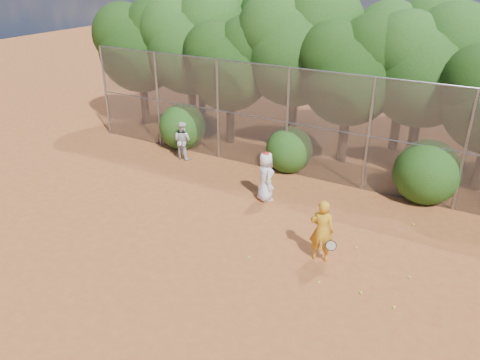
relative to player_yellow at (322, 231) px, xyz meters
The scene contains 24 objects.
ground 2.69m from the player_yellow, 151.24° to the right, with size 80.00×80.00×0.00m, color brown.
fence_back 5.45m from the player_yellow, 116.12° to the left, with size 20.05×0.09×4.03m.
tree_0 13.85m from the player_yellow, 149.70° to the left, with size 4.38×3.81×6.00m.
tree_1 12.18m from the player_yellow, 141.39° to the left, with size 4.64×4.03×6.35m.
tree_2 9.77m from the player_yellow, 135.26° to the left, with size 3.99×3.47×5.47m.
tree_3 9.36m from the player_yellow, 118.63° to the left, with size 4.89×4.26×6.70m.
tree_4 7.76m from the player_yellow, 103.39° to the left, with size 4.19×3.64×5.73m.
tree_5 8.47m from the player_yellow, 83.92° to the left, with size 4.51×3.92×6.17m.
tree_9 14.41m from the player_yellow, 136.57° to the left, with size 4.83×4.20×6.62m.
tree_10 11.71m from the player_yellow, 117.70° to the left, with size 5.15×4.48×7.06m.
tree_11 9.97m from the player_yellow, 91.00° to the left, with size 4.64×4.03×6.35m.
bush_0 9.67m from the player_yellow, 148.30° to the left, with size 2.00×2.00×2.00m, color #1A4110.
bush_1 6.02m from the player_yellow, 122.41° to the left, with size 1.80×1.80×1.80m, color #1A4110.
bush_2 5.38m from the player_yellow, 70.73° to the left, with size 2.20×2.20×2.20m, color #1A4110.
player_yellow is the anchor object (origin of this frame).
player_teen 3.73m from the player_yellow, 140.31° to the left, with size 0.98×0.97×1.74m.
player_white 8.42m from the player_yellow, 151.93° to the left, with size 0.85×0.72×1.57m.
ball_0 1.89m from the player_yellow, 32.75° to the right, with size 0.07×0.07×0.07m, color #B6DB27.
ball_1 2.49m from the player_yellow, ahead, with size 0.07×0.07×0.07m, color #B6DB27.
ball_2 1.39m from the player_yellow, 69.65° to the right, with size 0.07×0.07×0.07m, color #B6DB27.
ball_3 2.62m from the player_yellow, 24.84° to the right, with size 0.07×0.07×0.07m, color #B6DB27.
ball_4 2.11m from the player_yellow, 150.13° to the right, with size 0.07×0.07×0.07m, color #B6DB27.
ball_5 3.72m from the player_yellow, 58.66° to the left, with size 0.07×0.07×0.07m, color #B6DB27.
ball_6 1.48m from the player_yellow, 53.25° to the left, with size 0.07×0.07×0.07m, color #B6DB27.
Camera 1 is at (5.59, -9.09, 7.41)m, focal length 35.00 mm.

